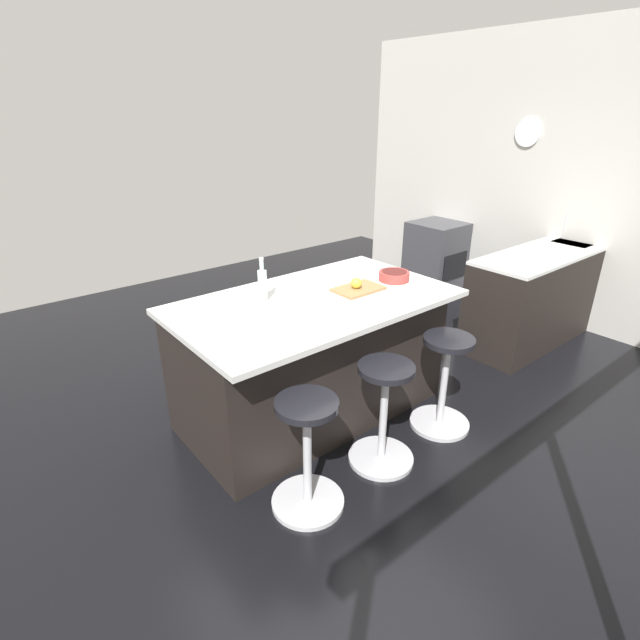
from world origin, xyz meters
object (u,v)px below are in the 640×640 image
(cutting_board, at_px, (358,289))
(apple_yellow, at_px, (356,283))
(stool_middle, at_px, (383,417))
(water_bottle, at_px, (263,284))
(stool_near_camera, at_px, (307,458))
(stool_by_window, at_px, (444,385))
(oven_range, at_px, (435,257))
(kitchen_island, at_px, (312,356))
(fruit_bowl, at_px, (394,276))

(cutting_board, bearing_deg, apple_yellow, -4.86)
(stool_middle, distance_m, water_bottle, 1.21)
(stool_near_camera, height_order, apple_yellow, apple_yellow)
(apple_yellow, bearing_deg, stool_by_window, 114.09)
(apple_yellow, bearing_deg, oven_range, -153.98)
(stool_middle, distance_m, cutting_board, 0.97)
(stool_middle, bearing_deg, stool_near_camera, 0.00)
(oven_range, relative_size, apple_yellow, 10.98)
(stool_middle, relative_size, apple_yellow, 9.04)
(oven_range, relative_size, kitchen_island, 0.45)
(kitchen_island, xyz_separation_m, water_bottle, (0.30, -0.16, 0.60))
(oven_range, relative_size, cutting_board, 2.46)
(fruit_bowl, bearing_deg, kitchen_island, -9.45)
(stool_near_camera, bearing_deg, apple_yellow, -146.06)
(oven_range, relative_size, stool_by_window, 1.21)
(stool_by_window, height_order, apple_yellow, apple_yellow)
(stool_by_window, relative_size, cutting_board, 2.03)
(oven_range, distance_m, cutting_board, 2.89)
(stool_middle, bearing_deg, oven_range, -146.78)
(kitchen_island, xyz_separation_m, stool_by_window, (-0.63, 0.75, -0.14))
(stool_near_camera, bearing_deg, stool_by_window, 180.00)
(cutting_board, relative_size, water_bottle, 1.15)
(kitchen_island, relative_size, fruit_bowl, 8.39)
(oven_range, height_order, cutting_board, cutting_board)
(water_bottle, bearing_deg, apple_yellow, 157.89)
(cutting_board, xyz_separation_m, fruit_bowl, (-0.37, 0.02, 0.03))
(cutting_board, distance_m, apple_yellow, 0.05)
(oven_range, height_order, water_bottle, water_bottle)
(stool_by_window, xyz_separation_m, stool_near_camera, (1.25, 0.00, 0.00))
(stool_middle, distance_m, apple_yellow, 0.99)
(oven_range, bearing_deg, stool_near_camera, 28.30)
(stool_by_window, bearing_deg, stool_middle, 0.00)
(stool_near_camera, distance_m, water_bottle, 1.21)
(stool_middle, xyz_separation_m, cutting_board, (-0.36, -0.65, 0.62))
(oven_range, bearing_deg, kitchen_island, 21.59)
(kitchen_island, distance_m, stool_by_window, 0.99)
(kitchen_island, height_order, stool_near_camera, kitchen_island)
(apple_yellow, relative_size, water_bottle, 0.26)
(stool_near_camera, xyz_separation_m, fruit_bowl, (-1.35, -0.63, 0.65))
(water_bottle, bearing_deg, stool_near_camera, 70.40)
(oven_range, distance_m, kitchen_island, 3.12)
(fruit_bowl, bearing_deg, oven_range, -149.76)
(stool_middle, bearing_deg, water_bottle, -71.54)
(kitchen_island, relative_size, stool_by_window, 2.73)
(stool_middle, bearing_deg, apple_yellow, -117.45)
(stool_middle, height_order, water_bottle, water_bottle)
(cutting_board, bearing_deg, fruit_bowl, 177.64)
(stool_near_camera, bearing_deg, cutting_board, -146.66)
(stool_by_window, height_order, stool_middle, same)
(stool_middle, relative_size, water_bottle, 2.33)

